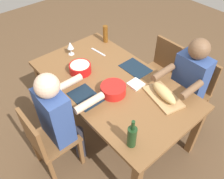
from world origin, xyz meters
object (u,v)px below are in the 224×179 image
(bread_loaf, at_px, (164,93))
(napkin_stack, at_px, (136,84))
(diner_far_right, at_px, (187,82))
(wine_bottle, at_px, (132,136))
(chair_near_center, at_px, (46,140))
(serving_bowl_pasta, at_px, (80,68))
(dining_table, at_px, (112,87))
(chair_far_right, at_px, (193,89))
(beer_bottle, at_px, (105,34))
(diner_near_center, at_px, (59,115))
(serving_bowl_greens, at_px, (113,89))
(cutting_board, at_px, (163,97))
(chair_far_center, at_px, (161,69))
(wine_glass, at_px, (70,46))

(bread_loaf, xyz_separation_m, napkin_stack, (-0.30, -0.07, -0.05))
(diner_far_right, bearing_deg, wine_bottle, -79.86)
(diner_far_right, bearing_deg, chair_near_center, -108.46)
(chair_near_center, bearing_deg, serving_bowl_pasta, 117.23)
(dining_table, height_order, napkin_stack, napkin_stack)
(dining_table, height_order, chair_near_center, chair_near_center)
(chair_far_right, bearing_deg, chair_near_center, -106.52)
(beer_bottle, bearing_deg, wine_bottle, -31.92)
(diner_near_center, distance_m, bread_loaf, 1.00)
(dining_table, relative_size, diner_far_right, 1.48)
(serving_bowl_greens, bearing_deg, diner_far_right, 64.55)
(cutting_board, distance_m, wine_bottle, 0.63)
(chair_far_right, distance_m, diner_near_center, 1.56)
(diner_far_right, distance_m, serving_bowl_greens, 0.83)
(dining_table, bearing_deg, diner_far_right, 52.64)
(chair_near_center, bearing_deg, chair_far_center, 90.00)
(diner_far_right, xyz_separation_m, napkin_stack, (-0.29, -0.49, 0.05))
(diner_far_right, distance_m, diner_near_center, 1.37)
(diner_far_right, bearing_deg, chair_far_center, 159.43)
(dining_table, distance_m, serving_bowl_greens, 0.22)
(chair_near_center, bearing_deg, wine_glass, 131.56)
(diner_far_right, relative_size, napkin_stack, 8.57)
(serving_bowl_pasta, bearing_deg, serving_bowl_greens, 6.24)
(chair_far_center, bearing_deg, bread_loaf, -50.41)
(diner_near_center, distance_m, serving_bowl_greens, 0.57)
(chair_near_center, xyz_separation_m, wine_bottle, (0.67, 0.45, 0.37))
(chair_far_right, bearing_deg, napkin_stack, -113.43)
(chair_near_center, relative_size, beer_bottle, 3.86)
(chair_near_center, relative_size, cutting_board, 2.12)
(diner_near_center, bearing_deg, napkin_stack, 76.01)
(chair_far_right, bearing_deg, beer_bottle, -161.27)
(wine_glass, bearing_deg, chair_near_center, -48.44)
(napkin_stack, bearing_deg, wine_glass, -167.66)
(chair_near_center, distance_m, serving_bowl_greens, 0.80)
(serving_bowl_greens, distance_m, wine_bottle, 0.60)
(chair_near_center, distance_m, serving_bowl_pasta, 0.82)
(diner_far_right, distance_m, wine_glass, 1.37)
(chair_near_center, relative_size, napkin_stack, 6.07)
(dining_table, distance_m, napkin_stack, 0.26)
(chair_near_center, bearing_deg, napkin_stack, 78.57)
(chair_far_center, distance_m, chair_near_center, 1.65)
(diner_near_center, xyz_separation_m, serving_bowl_pasta, (-0.35, 0.49, 0.10))
(wine_bottle, bearing_deg, chair_near_center, -146.15)
(cutting_board, relative_size, bread_loaf, 1.25)
(beer_bottle, bearing_deg, cutting_board, -10.84)
(chair_far_right, xyz_separation_m, diner_far_right, (0.00, -0.18, 0.21))
(cutting_board, xyz_separation_m, napkin_stack, (-0.30, -0.07, 0.00))
(chair_near_center, xyz_separation_m, serving_bowl_pasta, (-0.35, 0.67, 0.31))
(diner_near_center, bearing_deg, dining_table, 90.00)
(chair_far_right, height_order, beer_bottle, beer_bottle)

